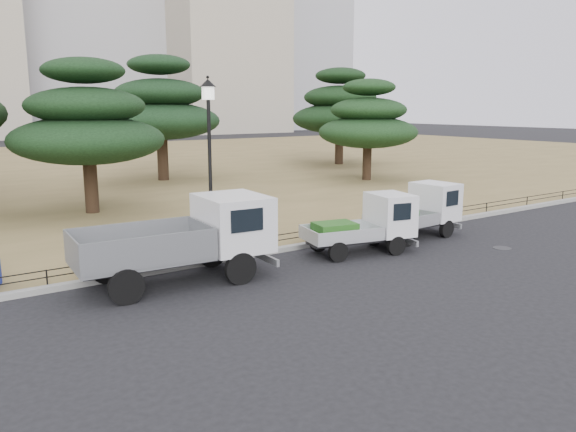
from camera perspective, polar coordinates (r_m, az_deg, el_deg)
ground at (r=16.24m, az=4.01°, el=-5.63°), size 220.00×220.00×0.00m
lawn at (r=44.08m, az=-21.60°, el=4.33°), size 120.00×56.00×0.15m
curb at (r=18.24m, az=-1.07°, el=-3.46°), size 120.00×0.25×0.16m
truck_large at (r=15.21m, az=-10.29°, el=-2.06°), size 5.26×2.35×2.25m
truck_kei_front at (r=18.25m, az=8.00°, el=-0.83°), size 3.76×2.16×1.87m
truck_kei_rear at (r=20.77m, az=13.14°, el=0.49°), size 3.70×1.75×1.90m
street_lamp at (r=16.85m, az=-8.00°, el=7.80°), size 0.47×0.47×5.29m
pipe_fence at (r=18.28m, az=-1.33°, el=-2.28°), size 38.00×0.04×0.40m
manhole at (r=20.11m, az=20.92°, el=-3.06°), size 0.60×0.60×0.01m
pine_center_left at (r=25.34m, az=-19.75°, el=8.73°), size 6.40×6.40×6.51m
pine_center_right at (r=35.65m, az=-12.81°, el=10.61°), size 7.14×7.14×7.58m
pine_east_near at (r=35.27m, az=8.14°, el=9.42°), size 6.11×6.11×6.17m
pine_east_far at (r=44.93m, az=5.28°, el=10.77°), size 7.44×7.44×7.48m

